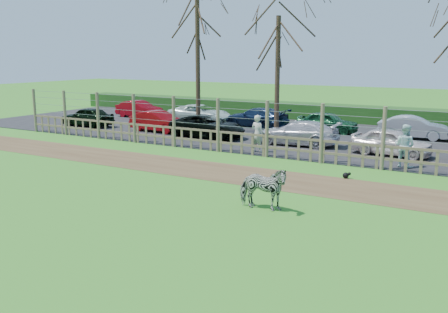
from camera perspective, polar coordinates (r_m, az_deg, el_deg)
The scene contains 21 objects.
ground at distance 15.53m, azimuth -7.87°, elevation -5.21°, with size 120.00×120.00×0.00m, color #55A93E.
dirt_strip at distance 19.15m, azimuth 0.40°, elevation -1.87°, with size 34.00×2.80×0.01m, color brown.
asphalt at distance 28.11m, azimuth 10.54°, elevation 2.29°, with size 44.00×13.00×0.04m, color #232326.
hedge at distance 34.66m, azimuth 14.48°, elevation 4.72°, with size 46.00×2.00×1.10m, color #1E4716.
fence at distance 22.04m, azimuth 4.91°, elevation 1.98°, with size 30.16×0.16×2.50m.
tree_left at distance 28.86m, azimuth -3.05°, elevation 13.85°, with size 4.80×4.80×7.88m.
tree_mid at distance 27.57m, azimuth 6.19°, elevation 12.35°, with size 4.80×4.80×6.83m.
zebra at distance 14.53m, azimuth 4.43°, elevation -3.62°, with size 0.71×1.55×1.31m, color gray.
visitor_a at distance 22.99m, azimuth 3.85°, elevation 2.64°, with size 0.63×0.41×1.72m, color #B7B9A8.
visitor_b at distance 21.09m, azimuth 19.93°, elevation 1.17°, with size 0.84×0.65×1.72m, color silver.
crow at distance 18.81m, azimuth 13.78°, elevation -2.09°, with size 0.30×0.22×0.25m.
car_0 at distance 32.49m, azimuth -15.34°, elevation 4.40°, with size 1.42×3.52×1.20m, color black.
car_1 at distance 29.37m, azimuth -7.49°, elevation 3.99°, with size 1.27×3.64×1.20m, color #980A10.
car_2 at distance 27.10m, azimuth -1.92°, elevation 3.46°, with size 1.99×4.32×1.20m, color black.
car_3 at distance 25.09m, azimuth 8.39°, elevation 2.69°, with size 1.68×4.13×1.20m, color silver.
car_4 at distance 23.43m, azimuth 18.58°, elevation 1.58°, with size 1.42×3.52×1.20m, color silver.
car_7 at distance 36.27m, azimuth -9.66°, elevation 5.35°, with size 1.27×3.64×1.20m, color maroon.
car_8 at distance 33.00m, azimuth -2.75°, elevation 4.90°, with size 1.99×4.32×1.20m, color silver.
car_9 at distance 31.15m, azimuth 3.74°, elevation 4.50°, with size 1.68×4.13×1.20m, color #13233E.
car_10 at distance 29.47m, azimuth 11.74°, elevation 3.88°, with size 1.42×3.52×1.20m, color #1A552F.
car_11 at distance 28.55m, azimuth 20.84°, elevation 3.12°, with size 1.27×3.64×1.20m, color #B0B3BC.
Camera 1 is at (9.20, -11.69, 4.45)m, focal length 40.00 mm.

